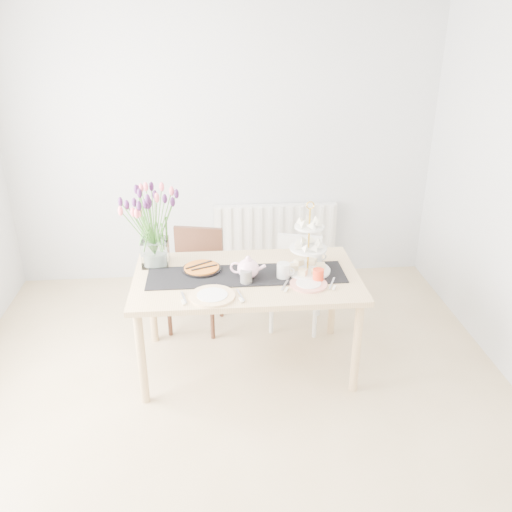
{
  "coord_description": "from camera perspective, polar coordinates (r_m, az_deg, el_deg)",
  "views": [
    {
      "loc": [
        -0.11,
        -2.75,
        2.47
      ],
      "look_at": [
        0.18,
        0.63,
        0.92
      ],
      "focal_mm": 38.0,
      "sensor_mm": 36.0,
      "label": 1
    }
  ],
  "objects": [
    {
      "name": "table_runner",
      "position": [
        3.84,
        -1.01,
        -2.03
      ],
      "size": [
        1.4,
        0.35,
        0.01
      ],
      "primitive_type": "cube",
      "color": "black",
      "rests_on": "dining_table"
    },
    {
      "name": "plate_right",
      "position": [
        3.73,
        5.54,
        -2.96
      ],
      "size": [
        0.34,
        0.34,
        0.01
      ],
      "primitive_type": "cylinder",
      "rotation": [
        0.0,
        0.0,
        -0.39
      ],
      "color": "silver",
      "rests_on": "dining_table"
    },
    {
      "name": "chair_white",
      "position": [
        4.58,
        4.39,
        -2.0
      ],
      "size": [
        0.48,
        0.48,
        0.76
      ],
      "rotation": [
        0.0,
        0.0,
        -0.27
      ],
      "color": "white",
      "rests_on": "ground"
    },
    {
      "name": "mug_grey",
      "position": [
        3.72,
        -1.05,
        -2.21
      ],
      "size": [
        0.11,
        0.11,
        0.1
      ],
      "primitive_type": "cylinder",
      "rotation": [
        0.0,
        0.0,
        0.71
      ],
      "color": "slate",
      "rests_on": "dining_table"
    },
    {
      "name": "teapot",
      "position": [
        3.77,
        -0.83,
        -1.33
      ],
      "size": [
        0.29,
        0.25,
        0.16
      ],
      "primitive_type": null,
      "rotation": [
        0.0,
        0.0,
        -0.26
      ],
      "color": "white",
      "rests_on": "dining_table"
    },
    {
      "name": "plate_left",
      "position": [
        3.57,
        -4.63,
        -4.22
      ],
      "size": [
        0.36,
        0.36,
        0.02
      ],
      "primitive_type": "cylinder",
      "rotation": [
        0.0,
        0.0,
        0.22
      ],
      "color": "white",
      "rests_on": "dining_table"
    },
    {
      "name": "mug_orange",
      "position": [
        3.77,
        6.56,
        -2.04
      ],
      "size": [
        0.1,
        0.1,
        0.09
      ],
      "primitive_type": "cylinder",
      "rotation": [
        0.0,
        0.0,
        1.2
      ],
      "color": "#F53B1B",
      "rests_on": "dining_table"
    },
    {
      "name": "cake_stand",
      "position": [
        3.86,
        5.51,
        0.16
      ],
      "size": [
        0.33,
        0.33,
        0.48
      ],
      "rotation": [
        0.0,
        0.0,
        -0.35
      ],
      "color": "gold",
      "rests_on": "dining_table"
    },
    {
      "name": "cream_jug",
      "position": [
        4.04,
        6.33,
        -0.17
      ],
      "size": [
        0.09,
        0.09,
        0.09
      ],
      "primitive_type": "cylinder",
      "rotation": [
        0.0,
        0.0,
        -0.02
      ],
      "color": "silver",
      "rests_on": "dining_table"
    },
    {
      "name": "dining_table",
      "position": [
        3.88,
        -1.0,
        -3.1
      ],
      "size": [
        1.6,
        0.9,
        0.75
      ],
      "color": "tan",
      "rests_on": "ground"
    },
    {
      "name": "tulip_vase",
      "position": [
        3.94,
        -10.87,
        4.24
      ],
      "size": [
        0.7,
        0.7,
        0.6
      ],
      "rotation": [
        0.0,
        0.0,
        0.04
      ],
      "color": "silver",
      "rests_on": "dining_table"
    },
    {
      "name": "tart_tin",
      "position": [
        3.92,
        -5.73,
        -1.36
      ],
      "size": [
        0.28,
        0.28,
        0.03
      ],
      "rotation": [
        0.0,
        0.0,
        0.14
      ],
      "color": "black",
      "rests_on": "dining_table"
    },
    {
      "name": "radiator",
      "position": [
        5.37,
        2.03,
        2.38
      ],
      "size": [
        1.2,
        0.08,
        0.6
      ],
      "primitive_type": "cube",
      "color": "white",
      "rests_on": "room_shell"
    },
    {
      "name": "chair_brown",
      "position": [
        4.55,
        -6.26,
        -1.58
      ],
      "size": [
        0.49,
        0.49,
        0.83
      ],
      "rotation": [
        0.0,
        0.0,
        -0.22
      ],
      "color": "#371D14",
      "rests_on": "ground"
    },
    {
      "name": "room_shell",
      "position": [
        2.99,
        -2.38,
        1.44
      ],
      "size": [
        4.5,
        4.5,
        4.5
      ],
      "color": "tan",
      "rests_on": "ground"
    },
    {
      "name": "mug_white",
      "position": [
        3.79,
        2.89,
        -1.56
      ],
      "size": [
        0.12,
        0.12,
        0.11
      ],
      "primitive_type": "cylinder",
      "rotation": [
        0.0,
        0.0,
        -0.32
      ],
      "color": "silver",
      "rests_on": "dining_table"
    }
  ]
}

